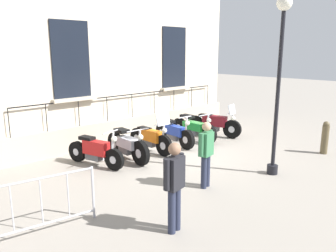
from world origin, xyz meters
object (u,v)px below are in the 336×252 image
motorcycle_silver (128,146)px  motorcycle_maroon (214,124)px  motorcycle_green (194,128)px  motorcycle_red (96,151)px  bollard (325,137)px  motorcycle_orange (151,138)px  crowd_barrier (27,206)px  lamppost (280,67)px  motorcycle_blue (174,133)px  pedestrian_walking (174,183)px  pedestrian_standing (206,151)px

motorcycle_silver → motorcycle_maroon: (-0.05, 4.15, 0.02)m
motorcycle_silver → motorcycle_green: (-0.15, 3.10, 0.00)m
motorcycle_red → bollard: (4.00, 5.82, 0.10)m
motorcycle_orange → crowd_barrier: 5.36m
lamppost → motorcycle_silver: bearing=-150.1°
motorcycle_orange → motorcycle_blue: motorcycle_orange is taller
motorcycle_green → pedestrian_walking: 6.36m
motorcycle_maroon → crowd_barrier: motorcycle_maroon is taller
motorcycle_silver → motorcycle_blue: bearing=94.3°
crowd_barrier → motorcycle_green: bearing=108.6°
motorcycle_red → motorcycle_silver: bearing=78.2°
motorcycle_red → crowd_barrier: 3.70m
motorcycle_green → motorcycle_maroon: size_ratio=0.97×
motorcycle_maroon → crowd_barrier: bearing=-74.4°
motorcycle_green → bollard: (3.95, 1.75, 0.09)m
motorcycle_silver → pedestrian_standing: size_ratio=1.27×
motorcycle_blue → lamppost: bearing=-1.0°
lamppost → motorcycle_orange: bearing=-164.5°
motorcycle_red → motorcycle_maroon: (0.15, 5.11, 0.03)m
motorcycle_red → crowd_barrier: bearing=-50.1°
motorcycle_blue → bollard: bearing=34.5°
bollard → pedestrian_standing: bearing=-100.5°
bollard → motorcycle_maroon: bearing=-169.7°
motorcycle_red → motorcycle_green: 4.06m
motorcycle_maroon → bollard: motorcycle_maroon is taller
motorcycle_orange → lamppost: size_ratio=0.44×
bollard → lamppost: bearing=-94.6°
pedestrian_standing → pedestrian_walking: pedestrian_walking is taller
crowd_barrier → motorcycle_maroon: bearing=105.6°
motorcycle_green → crowd_barrier: size_ratio=0.88×
motorcycle_red → motorcycle_orange: 2.00m
motorcycle_blue → motorcycle_green: motorcycle_blue is taller
motorcycle_blue → motorcycle_green: 0.97m
lamppost → pedestrian_standing: size_ratio=2.82×
motorcycle_silver → pedestrian_walking: (3.82, -1.85, 0.50)m
pedestrian_walking → motorcycle_orange: bearing=143.9°
motorcycle_blue → motorcycle_maroon: size_ratio=0.89×
motorcycle_maroon → pedestrian_standing: (2.97, -4.05, 0.44)m
pedestrian_walking → motorcycle_silver: bearing=154.2°
motorcycle_silver → motorcycle_green: motorcycle_green is taller
motorcycle_red → motorcycle_maroon: 5.12m
motorcycle_red → lamppost: size_ratio=0.44×
crowd_barrier → pedestrian_walking: pedestrian_walking is taller
motorcycle_blue → pedestrian_standing: size_ratio=1.23×
motorcycle_green → bollard: bollard is taller
motorcycle_blue → motorcycle_orange: bearing=-88.5°
motorcycle_red → lamppost: (3.78, 3.03, 2.38)m
motorcycle_blue → lamppost: 4.43m
motorcycle_blue → bollard: 4.81m
pedestrian_standing → lamppost: bearing=71.4°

